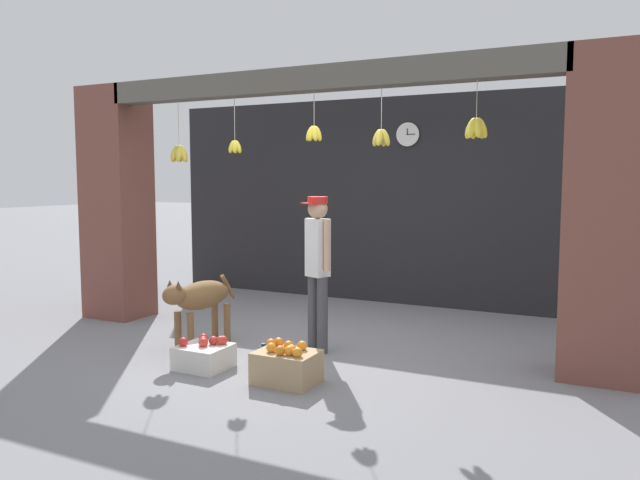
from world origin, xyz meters
TOP-DOWN VIEW (x-y plane):
  - ground_plane at (0.00, 0.00)m, footprint 60.00×60.00m
  - shop_back_wall at (0.00, 2.64)m, footprint 6.86×0.12m
  - shop_pillar_left at (-2.78, 0.30)m, footprint 0.70×0.60m
  - shop_pillar_right at (2.78, 0.30)m, footprint 0.70×0.60m
  - storefront_awning at (-0.00, 0.12)m, footprint 4.96×0.27m
  - dog at (-0.96, -0.46)m, footprint 0.36×1.04m
  - shopkeeper at (0.20, -0.06)m, footprint 0.32×0.29m
  - fruit_crate_oranges at (0.39, -1.04)m, footprint 0.52×0.40m
  - fruit_crate_apples at (-0.49, -1.01)m, footprint 0.45×0.42m
  - water_bottle at (-0.00, -0.77)m, footprint 0.07×0.07m
  - wall_clock at (0.23, 2.57)m, footprint 0.34×0.03m

SIDE VIEW (x-z plane):
  - ground_plane at x=0.00m, z-range 0.00..0.00m
  - water_bottle at x=0.00m, z-range -0.01..0.22m
  - fruit_crate_apples at x=-0.49m, z-range -0.03..0.27m
  - fruit_crate_oranges at x=0.39m, z-range -0.02..0.33m
  - dog at x=-0.96m, z-range 0.14..0.89m
  - shopkeeper at x=0.20m, z-range 0.12..1.68m
  - shop_back_wall at x=0.00m, z-range 0.00..2.84m
  - shop_pillar_left at x=-2.78m, z-range 0.00..2.84m
  - shop_pillar_right at x=2.78m, z-range 0.00..2.84m
  - wall_clock at x=0.23m, z-range 2.15..2.49m
  - storefront_awning at x=0.00m, z-range 2.20..3.14m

